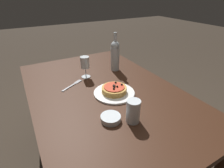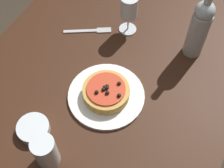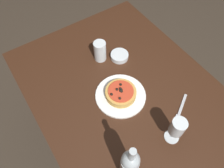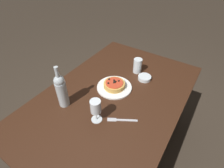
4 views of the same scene
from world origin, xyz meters
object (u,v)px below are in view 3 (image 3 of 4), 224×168
object	(u,v)px
dining_table	(134,110)
pizza	(121,93)
side_bowl	(120,56)
wine_glass	(177,128)
wine_bottle	(129,165)
water_cup	(100,51)
dinner_plate	(121,95)
fork	(180,111)

from	to	relation	value
dining_table	pizza	size ratio (longest dim) A/B	8.91
side_bowl	wine_glass	bearing A→B (deg)	171.95
dining_table	wine_bottle	distance (m)	0.41
dining_table	water_cup	bearing A→B (deg)	-1.78
dinner_plate	dining_table	bearing A→B (deg)	-153.22
dining_table	dinner_plate	size ratio (longest dim) A/B	5.39
dinner_plate	side_bowl	world-z (taller)	side_bowl
dinner_plate	wine_glass	size ratio (longest dim) A/B	1.61
pizza	fork	size ratio (longest dim) A/B	0.92
dining_table	wine_bottle	world-z (taller)	wine_bottle
dinner_plate	fork	size ratio (longest dim) A/B	1.52
fork	wine_bottle	bearing A→B (deg)	-17.66
dinner_plate	pizza	distance (m)	0.03
dinner_plate	pizza	world-z (taller)	pizza
dinner_plate	wine_bottle	bearing A→B (deg)	149.41
dinner_plate	fork	distance (m)	0.32
wine_glass	side_bowl	world-z (taller)	wine_glass
dining_table	wine_bottle	bearing A→B (deg)	137.14
fork	dinner_plate	bearing A→B (deg)	-80.91
dinner_plate	water_cup	size ratio (longest dim) A/B	2.13
fork	wine_glass	bearing A→B (deg)	0.44
wine_glass	water_cup	size ratio (longest dim) A/B	1.32
wine_glass	side_bowl	distance (m)	0.57
dinner_plate	water_cup	bearing A→B (deg)	-10.16
wine_glass	wine_bottle	size ratio (longest dim) A/B	0.53
pizza	wine_glass	bearing A→B (deg)	-167.36
wine_bottle	water_cup	distance (m)	0.68
pizza	dining_table	bearing A→B (deg)	-153.13
dining_table	water_cup	world-z (taller)	water_cup
pizza	side_bowl	distance (m)	0.27
dining_table	fork	world-z (taller)	fork
dinner_plate	wine_bottle	distance (m)	0.41
dining_table	wine_glass	bearing A→B (deg)	-172.43
wine_bottle	fork	size ratio (longest dim) A/B	1.77
dinner_plate	wine_glass	distance (m)	0.35
water_cup	dining_table	bearing A→B (deg)	178.22
dinner_plate	wine_bottle	xyz separation A→B (m)	(-0.34, 0.20, 0.13)
water_cup	fork	distance (m)	0.56
pizza	water_cup	xyz separation A→B (m)	(0.29, -0.05, 0.03)
side_bowl	dinner_plate	bearing A→B (deg)	146.45
pizza	side_bowl	world-z (taller)	pizza
dining_table	wine_glass	xyz separation A→B (m)	(-0.25, -0.03, 0.20)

